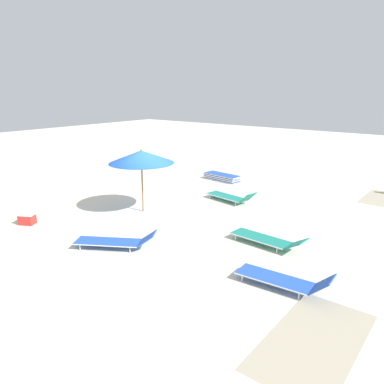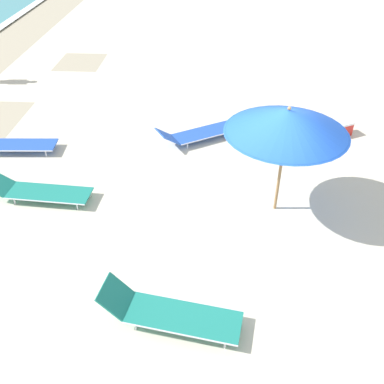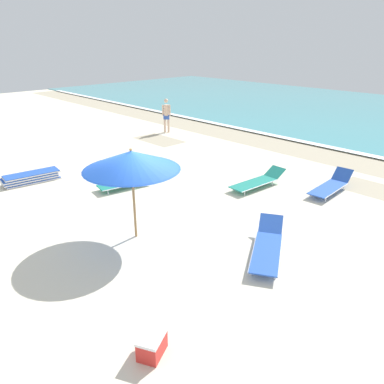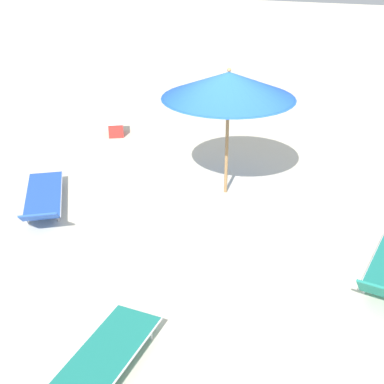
{
  "view_description": "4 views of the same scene",
  "coord_description": "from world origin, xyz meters",
  "px_view_note": "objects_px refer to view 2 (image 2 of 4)",
  "views": [
    {
      "loc": [
        9.4,
        8.68,
        4.35
      ],
      "look_at": [
        0.05,
        1.38,
        1.05
      ],
      "focal_mm": 35.0,
      "sensor_mm": 36.0,
      "label": 1
    },
    {
      "loc": [
        -6.83,
        0.59,
        5.6
      ],
      "look_at": [
        -0.31,
        0.98,
        0.76
      ],
      "focal_mm": 40.0,
      "sensor_mm": 36.0,
      "label": 2
    },
    {
      "loc": [
        7.28,
        -5.46,
        4.66
      ],
      "look_at": [
        0.36,
        1.14,
        0.72
      ],
      "focal_mm": 35.0,
      "sensor_mm": 36.0,
      "label": 3
    },
    {
      "loc": [
        -2.16,
        7.88,
        4.4
      ],
      "look_at": [
        0.34,
        0.89,
        0.73
      ],
      "focal_mm": 50.0,
      "sensor_mm": 36.0,
      "label": 4
    }
  ],
  "objects_px": {
    "sun_lounger_under_umbrella": "(199,133)",
    "sun_lounger_beside_umbrella": "(39,191)",
    "cooler_box": "(342,128)",
    "sun_lounger_near_water_right": "(169,313)",
    "sun_lounger_near_water_left": "(12,143)",
    "beach_umbrella": "(287,122)"
  },
  "relations": [
    {
      "from": "sun_lounger_under_umbrella",
      "to": "sun_lounger_beside_umbrella",
      "type": "bearing_deg",
      "value": 98.91
    },
    {
      "from": "cooler_box",
      "to": "sun_lounger_under_umbrella",
      "type": "bearing_deg",
      "value": 160.28
    },
    {
      "from": "sun_lounger_under_umbrella",
      "to": "cooler_box",
      "type": "bearing_deg",
      "value": -113.21
    },
    {
      "from": "cooler_box",
      "to": "sun_lounger_near_water_right",
      "type": "bearing_deg",
      "value": -149.98
    },
    {
      "from": "sun_lounger_under_umbrella",
      "to": "sun_lounger_near_water_left",
      "type": "relative_size",
      "value": 1.04
    },
    {
      "from": "sun_lounger_under_umbrella",
      "to": "sun_lounger_near_water_right",
      "type": "distance_m",
      "value": 5.75
    },
    {
      "from": "sun_lounger_under_umbrella",
      "to": "sun_lounger_beside_umbrella",
      "type": "distance_m",
      "value": 4.3
    },
    {
      "from": "sun_lounger_beside_umbrella",
      "to": "beach_umbrella",
      "type": "bearing_deg",
      "value": -86.48
    },
    {
      "from": "beach_umbrella",
      "to": "cooler_box",
      "type": "xyz_separation_m",
      "value": [
        3.31,
        -2.07,
        -1.82
      ]
    },
    {
      "from": "sun_lounger_under_umbrella",
      "to": "sun_lounger_near_water_left",
      "type": "height_order",
      "value": "sun_lounger_near_water_left"
    },
    {
      "from": "beach_umbrella",
      "to": "sun_lounger_near_water_left",
      "type": "xyz_separation_m",
      "value": [
        1.94,
        6.38,
        -1.8
      ]
    },
    {
      "from": "sun_lounger_under_umbrella",
      "to": "sun_lounger_near_water_right",
      "type": "relative_size",
      "value": 1.01
    },
    {
      "from": "sun_lounger_beside_umbrella",
      "to": "sun_lounger_near_water_right",
      "type": "distance_m",
      "value": 4.31
    },
    {
      "from": "sun_lounger_near_water_left",
      "to": "sun_lounger_near_water_right",
      "type": "bearing_deg",
      "value": -140.87
    },
    {
      "from": "beach_umbrella",
      "to": "sun_lounger_under_umbrella",
      "type": "relative_size",
      "value": 1.02
    },
    {
      "from": "beach_umbrella",
      "to": "sun_lounger_beside_umbrella",
      "type": "xyz_separation_m",
      "value": [
        0.03,
        5.01,
        -1.81
      ]
    },
    {
      "from": "sun_lounger_near_water_right",
      "to": "cooler_box",
      "type": "distance_m",
      "value": 7.43
    },
    {
      "from": "beach_umbrella",
      "to": "sun_lounger_beside_umbrella",
      "type": "bearing_deg",
      "value": 89.7
    },
    {
      "from": "sun_lounger_under_umbrella",
      "to": "sun_lounger_beside_umbrella",
      "type": "relative_size",
      "value": 1.0
    },
    {
      "from": "sun_lounger_beside_umbrella",
      "to": "sun_lounger_near_water_left",
      "type": "bearing_deg",
      "value": 39.38
    },
    {
      "from": "sun_lounger_beside_umbrella",
      "to": "cooler_box",
      "type": "bearing_deg",
      "value": -61.3
    },
    {
      "from": "sun_lounger_beside_umbrella",
      "to": "sun_lounger_near_water_left",
      "type": "relative_size",
      "value": 1.04
    }
  ]
}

